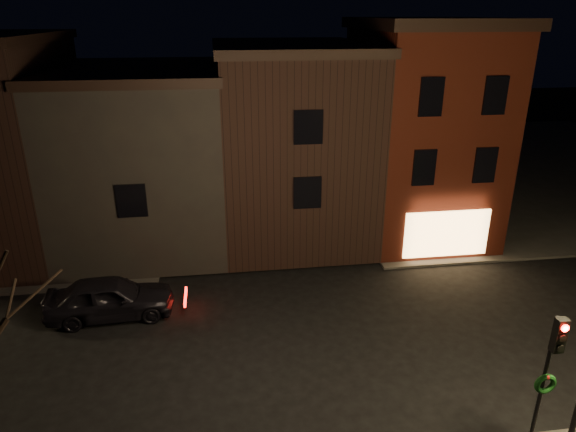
% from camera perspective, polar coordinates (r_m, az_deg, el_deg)
% --- Properties ---
extents(ground, '(120.00, 120.00, 0.00)m').
position_cam_1_polar(ground, '(18.47, 0.32, -14.21)').
color(ground, black).
rests_on(ground, ground).
extents(sidewalk_far_right, '(30.00, 30.00, 0.12)m').
position_cam_1_polar(sidewalk_far_right, '(42.67, 23.73, 5.18)').
color(sidewalk_far_right, '#2D2B28').
rests_on(sidewalk_far_right, ground).
extents(corner_building, '(6.50, 8.50, 10.50)m').
position_cam_1_polar(corner_building, '(26.89, 14.61, 9.32)').
color(corner_building, '#4E180E').
rests_on(corner_building, ground).
extents(row_building_a, '(7.30, 10.30, 9.40)m').
position_cam_1_polar(row_building_a, '(26.27, 0.25, 8.47)').
color(row_building_a, black).
rests_on(row_building_a, ground).
extents(row_building_b, '(7.80, 10.30, 8.40)m').
position_cam_1_polar(row_building_b, '(26.37, -15.65, 6.60)').
color(row_building_b, black).
rests_on(row_building_b, ground).
extents(traffic_signal, '(0.58, 0.38, 4.05)m').
position_cam_1_polar(traffic_signal, '(14.54, 27.11, -14.52)').
color(traffic_signal, black).
rests_on(traffic_signal, sidewalk_near_right).
extents(parked_car_a, '(4.78, 2.14, 1.60)m').
position_cam_1_polar(parked_car_a, '(20.75, -19.16, -8.56)').
color(parked_car_a, black).
rests_on(parked_car_a, ground).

